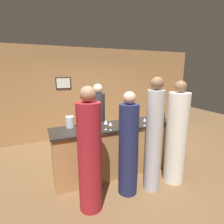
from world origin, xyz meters
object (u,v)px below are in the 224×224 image
object	(u,v)px
guest_1	(154,139)
wine_bottle_0	(163,118)
guest_3	(90,156)
wine_bottle_1	(124,117)
ice_bucket	(70,122)
guest_2	(176,137)
guest_0	(128,148)
bartender	(98,125)

from	to	relation	value
guest_1	wine_bottle_0	bearing A→B (deg)	41.11
guest_1	guest_3	xyz separation A→B (m)	(-1.15, -0.02, -0.07)
wine_bottle_1	ice_bucket	bearing A→B (deg)	176.52
guest_2	wine_bottle_1	bearing A→B (deg)	128.67
guest_2	guest_3	distance (m)	1.69
guest_1	wine_bottle_0	size ratio (longest dim) A/B	7.00
guest_0	guest_3	size ratio (longest dim) A/B	0.94
bartender	guest_0	world-z (taller)	bartender
guest_1	guest_3	size ratio (longest dim) A/B	1.06
bartender	guest_1	distance (m)	1.56
ice_bucket	guest_3	bearing A→B (deg)	-83.85
guest_2	wine_bottle_0	world-z (taller)	guest_2
wine_bottle_1	wine_bottle_0	bearing A→B (deg)	-25.90
guest_0	ice_bucket	xyz separation A→B (m)	(-0.80, 0.87, 0.32)
wine_bottle_0	ice_bucket	world-z (taller)	wine_bottle_0
guest_2	guest_3	bearing A→B (deg)	-177.93
bartender	guest_3	distance (m)	1.63
bartender	wine_bottle_1	bearing A→B (deg)	122.01
guest_2	wine_bottle_0	xyz separation A→B (m)	(0.06, 0.48, 0.25)
guest_3	guest_1	bearing A→B (deg)	1.01
guest_2	wine_bottle_0	bearing A→B (deg)	82.83
ice_bucket	guest_0	bearing A→B (deg)	-47.14
wine_bottle_0	ice_bucket	xyz separation A→B (m)	(-1.85, 0.42, 0.00)
guest_0	guest_1	size ratio (longest dim) A/B	0.89
wine_bottle_1	guest_3	bearing A→B (deg)	-138.42
guest_3	ice_bucket	xyz separation A→B (m)	(-0.10, 0.97, 0.26)
ice_bucket	bartender	bearing A→B (deg)	35.29
guest_3	ice_bucket	size ratio (longest dim) A/B	8.88
guest_0	wine_bottle_1	world-z (taller)	guest_0
guest_1	wine_bottle_1	world-z (taller)	guest_1
guest_0	ice_bucket	world-z (taller)	guest_0
guest_0	guest_3	world-z (taller)	guest_3
guest_1	ice_bucket	bearing A→B (deg)	142.84
guest_2	guest_3	xyz separation A→B (m)	(-1.69, -0.06, -0.01)
guest_3	ice_bucket	distance (m)	1.01
guest_0	wine_bottle_0	distance (m)	1.18
bartender	guest_2	bearing A→B (deg)	126.04
bartender	guest_2	xyz separation A→B (m)	(1.04, -1.44, 0.04)
wine_bottle_1	guest_1	bearing A→B (deg)	-81.48
bartender	ice_bucket	distance (m)	0.96
guest_2	ice_bucket	size ratio (longest dim) A/B	9.04
wine_bottle_0	wine_bottle_1	xyz separation A→B (m)	(-0.73, 0.36, -0.00)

